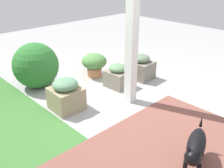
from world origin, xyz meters
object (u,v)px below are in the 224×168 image
object	(u,v)px
round_shrub	(36,65)
stone_planter_nearest	(140,67)
stone_planter_far	(66,95)
dog	(196,147)
porch_pillar	(132,34)
stone_planter_near	(118,76)
terracotta_pot_broad	(94,63)

from	to	relation	value
round_shrub	stone_planter_nearest	bearing A→B (deg)	-122.38
stone_planter_far	dog	xyz separation A→B (m)	(-1.96, -0.25, 0.04)
stone_planter_far	round_shrub	distance (m)	1.03
porch_pillar	round_shrub	world-z (taller)	porch_pillar
stone_planter_far	dog	bearing A→B (deg)	-172.66
stone_planter_nearest	dog	size ratio (longest dim) A/B	0.70
stone_planter_near	porch_pillar	bearing A→B (deg)	155.25
stone_planter_nearest	dog	bearing A→B (deg)	143.85
round_shrub	dog	bearing A→B (deg)	-176.78
porch_pillar	terracotta_pot_broad	bearing A→B (deg)	-11.85
stone_planter_nearest	stone_planter_near	bearing A→B (deg)	87.13
stone_planter_near	terracotta_pot_broad	distance (m)	0.65
porch_pillar	dog	xyz separation A→B (m)	(-1.48, 0.62, -0.80)
stone_planter_nearest	porch_pillar	bearing A→B (deg)	120.69
round_shrub	terracotta_pot_broad	size ratio (longest dim) A/B	1.65
porch_pillar	round_shrub	size ratio (longest dim) A/B	2.72
stone_planter_nearest	stone_planter_far	bearing A→B (deg)	90.04
stone_planter_nearest	stone_planter_near	size ratio (longest dim) A/B	1.12
porch_pillar	stone_planter_far	world-z (taller)	porch_pillar
porch_pillar	terracotta_pot_broad	xyz separation A→B (m)	(1.16, -0.24, -0.81)
stone_planter_near	dog	size ratio (longest dim) A/B	0.62
stone_planter_near	round_shrub	xyz separation A→B (m)	(0.98, 1.02, 0.20)
porch_pillar	dog	distance (m)	1.79
stone_planter_nearest	terracotta_pot_broad	size ratio (longest dim) A/B	0.98
round_shrub	porch_pillar	bearing A→B (deg)	-152.21
stone_planter_nearest	stone_planter_near	world-z (taller)	stone_planter_nearest
porch_pillar	stone_planter_near	world-z (taller)	porch_pillar
stone_planter_near	stone_planter_far	size ratio (longest dim) A/B	0.86
stone_planter_far	dog	size ratio (longest dim) A/B	0.72
stone_planter_nearest	dog	world-z (taller)	dog
dog	stone_planter_far	bearing A→B (deg)	7.34
stone_planter_near	stone_planter_nearest	bearing A→B (deg)	-92.87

